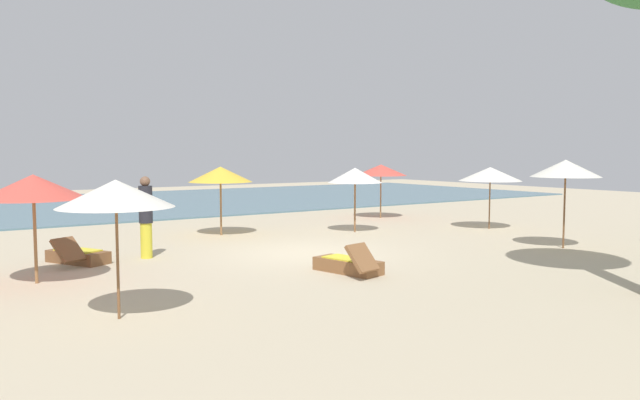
{
  "coord_description": "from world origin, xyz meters",
  "views": [
    {
      "loc": [
        -8.18,
        -12.68,
        2.54
      ],
      "look_at": [
        1.98,
        2.32,
        1.1
      ],
      "focal_mm": 33.96,
      "sensor_mm": 36.0,
      "label": 1
    }
  ],
  "objects_px": {
    "umbrella_2": "(566,168)",
    "umbrella_0": "(490,174)",
    "umbrella_1": "(355,175)",
    "lounger_1": "(77,256)",
    "lounger_0": "(349,265)",
    "person_1": "(146,216)",
    "umbrella_3": "(116,194)",
    "umbrella_5": "(33,187)",
    "umbrella_6": "(220,174)",
    "umbrella_4": "(381,170)"
  },
  "relations": [
    {
      "from": "umbrella_2",
      "to": "umbrella_4",
      "type": "bearing_deg",
      "value": 84.99
    },
    {
      "from": "umbrella_2",
      "to": "umbrella_5",
      "type": "distance_m",
      "value": 12.7
    },
    {
      "from": "umbrella_1",
      "to": "umbrella_2",
      "type": "bearing_deg",
      "value": -65.46
    },
    {
      "from": "umbrella_0",
      "to": "umbrella_6",
      "type": "xyz_separation_m",
      "value": [
        -8.04,
        3.54,
        0.05
      ]
    },
    {
      "from": "umbrella_5",
      "to": "umbrella_6",
      "type": "bearing_deg",
      "value": 35.95
    },
    {
      "from": "lounger_0",
      "to": "person_1",
      "type": "height_order",
      "value": "person_1"
    },
    {
      "from": "umbrella_0",
      "to": "umbrella_1",
      "type": "bearing_deg",
      "value": 156.11
    },
    {
      "from": "umbrella_6",
      "to": "lounger_0",
      "type": "bearing_deg",
      "value": -91.92
    },
    {
      "from": "umbrella_4",
      "to": "umbrella_5",
      "type": "relative_size",
      "value": 0.98
    },
    {
      "from": "umbrella_1",
      "to": "umbrella_2",
      "type": "xyz_separation_m",
      "value": [
        2.6,
        -5.69,
        0.31
      ]
    },
    {
      "from": "lounger_0",
      "to": "umbrella_3",
      "type": "bearing_deg",
      "value": -170.39
    },
    {
      "from": "umbrella_5",
      "to": "person_1",
      "type": "relative_size",
      "value": 1.08
    },
    {
      "from": "umbrella_3",
      "to": "umbrella_6",
      "type": "relative_size",
      "value": 1.01
    },
    {
      "from": "umbrella_1",
      "to": "umbrella_5",
      "type": "xyz_separation_m",
      "value": [
        -9.71,
        -2.56,
        0.07
      ]
    },
    {
      "from": "umbrella_3",
      "to": "person_1",
      "type": "height_order",
      "value": "umbrella_3"
    },
    {
      "from": "umbrella_3",
      "to": "lounger_0",
      "type": "distance_m",
      "value": 5.38
    },
    {
      "from": "umbrella_2",
      "to": "umbrella_6",
      "type": "xyz_separation_m",
      "value": [
        -6.45,
        7.37,
        -0.25
      ]
    },
    {
      "from": "umbrella_2",
      "to": "umbrella_0",
      "type": "bearing_deg",
      "value": 67.45
    },
    {
      "from": "umbrella_2",
      "to": "lounger_1",
      "type": "bearing_deg",
      "value": 156.3
    },
    {
      "from": "lounger_1",
      "to": "person_1",
      "type": "height_order",
      "value": "person_1"
    },
    {
      "from": "umbrella_3",
      "to": "person_1",
      "type": "bearing_deg",
      "value": 67.57
    },
    {
      "from": "umbrella_0",
      "to": "umbrella_3",
      "type": "bearing_deg",
      "value": -162.7
    },
    {
      "from": "umbrella_1",
      "to": "lounger_0",
      "type": "distance_m",
      "value": 6.76
    },
    {
      "from": "umbrella_2",
      "to": "lounger_0",
      "type": "bearing_deg",
      "value": 175.35
    },
    {
      "from": "umbrella_3",
      "to": "lounger_1",
      "type": "bearing_deg",
      "value": 84.22
    },
    {
      "from": "umbrella_1",
      "to": "person_1",
      "type": "relative_size",
      "value": 1.04
    },
    {
      "from": "umbrella_1",
      "to": "umbrella_2",
      "type": "distance_m",
      "value": 6.26
    },
    {
      "from": "umbrella_4",
      "to": "person_1",
      "type": "distance_m",
      "value": 11.05
    },
    {
      "from": "umbrella_3",
      "to": "lounger_0",
      "type": "height_order",
      "value": "umbrella_3"
    },
    {
      "from": "lounger_0",
      "to": "umbrella_5",
      "type": "bearing_deg",
      "value": 155.36
    },
    {
      "from": "umbrella_2",
      "to": "umbrella_5",
      "type": "height_order",
      "value": "umbrella_2"
    },
    {
      "from": "umbrella_4",
      "to": "umbrella_1",
      "type": "bearing_deg",
      "value": -140.74
    },
    {
      "from": "umbrella_0",
      "to": "umbrella_4",
      "type": "relative_size",
      "value": 0.99
    },
    {
      "from": "umbrella_5",
      "to": "lounger_1",
      "type": "bearing_deg",
      "value": 57.47
    },
    {
      "from": "umbrella_5",
      "to": "umbrella_6",
      "type": "xyz_separation_m",
      "value": [
        5.86,
        4.25,
        -0.01
      ]
    },
    {
      "from": "lounger_0",
      "to": "person_1",
      "type": "bearing_deg",
      "value": 125.45
    },
    {
      "from": "umbrella_6",
      "to": "person_1",
      "type": "height_order",
      "value": "umbrella_6"
    },
    {
      "from": "umbrella_0",
      "to": "umbrella_6",
      "type": "distance_m",
      "value": 8.78
    },
    {
      "from": "umbrella_5",
      "to": "umbrella_6",
      "type": "height_order",
      "value": "umbrella_5"
    },
    {
      "from": "umbrella_5",
      "to": "umbrella_2",
      "type": "bearing_deg",
      "value": -14.25
    },
    {
      "from": "umbrella_6",
      "to": "person_1",
      "type": "distance_m",
      "value": 4.25
    },
    {
      "from": "person_1",
      "to": "lounger_0",
      "type": "bearing_deg",
      "value": -54.55
    },
    {
      "from": "umbrella_4",
      "to": "umbrella_6",
      "type": "bearing_deg",
      "value": -171.78
    },
    {
      "from": "umbrella_5",
      "to": "lounger_0",
      "type": "distance_m",
      "value": 6.42
    },
    {
      "from": "umbrella_1",
      "to": "lounger_1",
      "type": "relative_size",
      "value": 1.15
    },
    {
      "from": "umbrella_3",
      "to": "lounger_0",
      "type": "xyz_separation_m",
      "value": [
        5.02,
        0.85,
        -1.74
      ]
    },
    {
      "from": "person_1",
      "to": "umbrella_5",
      "type": "bearing_deg",
      "value": -149.56
    },
    {
      "from": "umbrella_2",
      "to": "umbrella_1",
      "type": "bearing_deg",
      "value": 114.54
    },
    {
      "from": "umbrella_0",
      "to": "umbrella_1",
      "type": "height_order",
      "value": "umbrella_0"
    },
    {
      "from": "umbrella_3",
      "to": "umbrella_5",
      "type": "xyz_separation_m",
      "value": [
        -0.61,
        3.43,
        -0.04
      ]
    }
  ]
}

